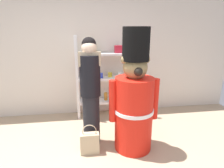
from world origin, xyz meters
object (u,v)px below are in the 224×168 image
at_px(merchandise_shelf, 105,76).
at_px(person_shopper, 90,91).
at_px(shopping_bag, 90,143).
at_px(teddy_bear_guard, 134,101).

height_order(merchandise_shelf, person_shopper, person_shopper).
bearing_deg(shopping_bag, merchandise_shelf, 73.66).
distance_m(merchandise_shelf, teddy_bear_guard, 1.28).
xyz_separation_m(teddy_bear_guard, shopping_bag, (-0.66, -0.05, -0.59)).
distance_m(person_shopper, shopping_bag, 0.76).
xyz_separation_m(teddy_bear_guard, person_shopper, (-0.61, 0.20, 0.13)).
relative_size(teddy_bear_guard, shopping_bag, 3.92).
bearing_deg(shopping_bag, teddy_bear_guard, 4.50).
bearing_deg(shopping_bag, person_shopper, 80.57).
height_order(merchandise_shelf, teddy_bear_guard, teddy_bear_guard).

